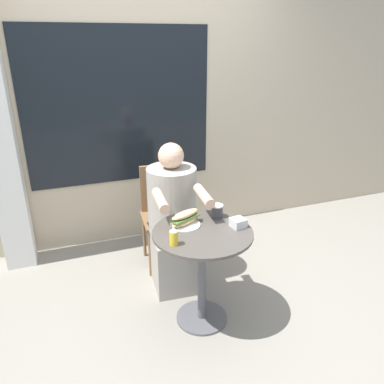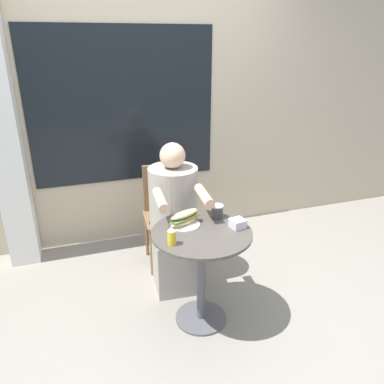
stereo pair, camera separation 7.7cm
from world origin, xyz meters
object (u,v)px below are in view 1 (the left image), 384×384
Objects in this scene: diner_chair at (163,206)px; sandwich_on_plate at (185,219)px; condiment_bottle at (174,236)px; cafe_table at (202,257)px; drink_cup at (217,211)px; seated_diner at (174,226)px.

sandwich_on_plate is at bearing 90.65° from diner_chair.
diner_chair is at bearing 78.02° from condiment_bottle.
cafe_table is 0.28m from sandwich_on_plate.
diner_chair reaches higher than sandwich_on_plate.
condiment_bottle reaches higher than drink_cup.
condiment_bottle is (-0.23, -0.10, 0.25)m from cafe_table.
sandwich_on_plate is at bearing 88.55° from seated_diner.
cafe_table is 0.34m from drink_cup.
cafe_table is 0.61× the size of seated_diner.
seated_diner is 9.72× the size of condiment_bottle.
seated_diner is at bearing 93.11° from diner_chair.
diner_chair is 9.33× the size of drink_cup.
seated_diner is at bearing 72.67° from condiment_bottle.
drink_cup is (0.19, -0.72, 0.24)m from diner_chair.
seated_diner is 0.71m from condiment_bottle.
sandwich_on_plate is at bearing -170.97° from drink_cup.
drink_cup is (0.25, 0.04, 0.00)m from sandwich_on_plate.
sandwich_on_plate reaches higher than drink_cup.
sandwich_on_plate is 0.27m from condiment_bottle.
diner_chair reaches higher than condiment_bottle.
seated_diner is 12.45× the size of drink_cup.
seated_diner is at bearing 83.57° from sandwich_on_plate.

